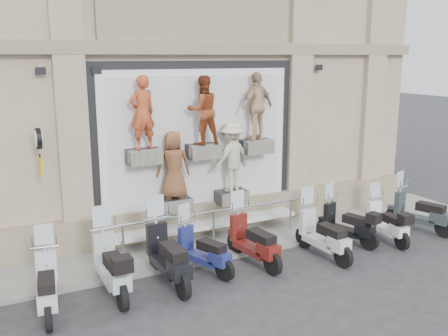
{
  "coord_description": "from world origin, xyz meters",
  "views": [
    {
      "loc": [
        -5.05,
        -8.68,
        4.66
      ],
      "look_at": [
        0.24,
        1.9,
        2.0
      ],
      "focal_mm": 40.0,
      "sensor_mm": 36.0,
      "label": 1
    }
  ],
  "objects": [
    {
      "name": "scooter_h",
      "position": [
        3.11,
        0.66,
        0.73
      ],
      "size": [
        1.01,
        1.87,
        1.46
      ],
      "primitive_type": null,
      "rotation": [
        0.0,
        0.0,
        0.29
      ],
      "color": "black",
      "rests_on": "ground"
    },
    {
      "name": "scooter_f",
      "position": [
        0.33,
        0.59,
        0.8
      ],
      "size": [
        0.8,
        2.02,
        1.59
      ],
      "primitive_type": null,
      "rotation": [
        0.0,
        0.0,
        0.12
      ],
      "color": "#5A140F",
      "rests_on": "ground"
    },
    {
      "name": "sidewalk",
      "position": [
        0.0,
        2.1,
        0.04
      ],
      "size": [
        16.0,
        2.2,
        0.08
      ],
      "primitive_type": "cube",
      "color": "gray",
      "rests_on": "ground"
    },
    {
      "name": "scooter_i",
      "position": [
        4.11,
        0.32,
        0.71
      ],
      "size": [
        0.71,
        1.79,
        1.41
      ],
      "primitive_type": null,
      "rotation": [
        0.0,
        0.0,
        -0.12
      ],
      "color": "white",
      "rests_on": "ground"
    },
    {
      "name": "scooter_j",
      "position": [
        5.45,
        0.47,
        0.78
      ],
      "size": [
        1.14,
        2.01,
        1.57
      ],
      "primitive_type": null,
      "rotation": [
        0.0,
        0.0,
        0.32
      ],
      "color": "#282F32",
      "rests_on": "ground"
    },
    {
      "name": "scooter_g",
      "position": [
        2.01,
        0.21,
        0.79
      ],
      "size": [
        0.67,
        1.96,
        1.57
      ],
      "primitive_type": null,
      "rotation": [
        0.0,
        0.0,
        0.05
      ],
      "color": "#B8B9BF",
      "rests_on": "ground"
    },
    {
      "name": "scooter_e",
      "position": [
        -0.88,
        0.68,
        0.73
      ],
      "size": [
        1.13,
        1.85,
        1.45
      ],
      "primitive_type": null,
      "rotation": [
        0.0,
        0.0,
        0.37
      ],
      "color": "navy",
      "rests_on": "ground"
    },
    {
      "name": "clock_sign_bracket",
      "position": [
        -3.9,
        2.47,
        2.8
      ],
      "size": [
        0.1,
        0.8,
        1.02
      ],
      "color": "black",
      "rests_on": "ground"
    },
    {
      "name": "guard_rail",
      "position": [
        0.0,
        2.0,
        0.47
      ],
      "size": [
        5.06,
        0.1,
        0.93
      ],
      "primitive_type": null,
      "color": "#9EA0A5",
      "rests_on": "ground"
    },
    {
      "name": "scooter_b",
      "position": [
        -4.18,
        0.35,
        0.76
      ],
      "size": [
        0.78,
        1.93,
        1.52
      ],
      "primitive_type": null,
      "rotation": [
        0.0,
        0.0,
        -0.13
      ],
      "color": "silver",
      "rests_on": "ground"
    },
    {
      "name": "shop_vitrine",
      "position": [
        0.11,
        2.74,
        2.42
      ],
      "size": [
        5.6,
        0.98,
        4.3
      ],
      "color": "black",
      "rests_on": "ground"
    },
    {
      "name": "scooter_d",
      "position": [
        -1.76,
        0.51,
        0.87
      ],
      "size": [
        0.66,
        2.15,
        1.74
      ],
      "primitive_type": null,
      "rotation": [
        0.0,
        0.0,
        0.02
      ],
      "color": "black",
      "rests_on": "ground"
    },
    {
      "name": "ground",
      "position": [
        0.0,
        0.0,
        0.0
      ],
      "size": [
        90.0,
        90.0,
        0.0
      ],
      "primitive_type": "plane",
      "color": "#2A2A2D",
      "rests_on": "ground"
    },
    {
      "name": "building",
      "position": [
        0.0,
        7.0,
        6.0
      ],
      "size": [
        14.0,
        8.6,
        12.0
      ],
      "primitive_type": null,
      "color": "tan",
      "rests_on": "ground"
    },
    {
      "name": "scooter_c",
      "position": [
        -2.92,
        0.56,
        0.83
      ],
      "size": [
        0.6,
        2.05,
        1.66
      ],
      "primitive_type": null,
      "rotation": [
        0.0,
        0.0,
        -0.0
      ],
      "color": "#A9B0B7",
      "rests_on": "ground"
    }
  ]
}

